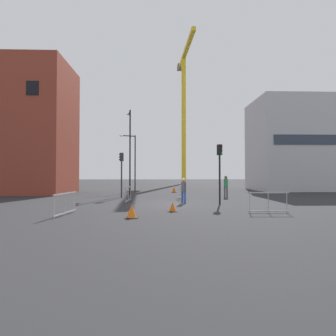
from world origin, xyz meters
TOP-DOWN VIEW (x-y plane):
  - ground at (0.00, 0.00)m, footprint 160.00×160.00m
  - brick_building at (-15.49, 9.85)m, footprint 10.84×6.86m
  - office_block at (15.94, 14.53)m, footprint 9.80×7.50m
  - construction_crane at (4.20, 35.47)m, footprint 2.09×16.80m
  - streetlamp_tall at (-3.60, 8.09)m, footprint 0.58×1.58m
  - streetlamp_short at (-3.77, 12.64)m, footprint 1.80×0.72m
  - traffic_light_verge at (3.29, -0.34)m, footprint 0.36×0.38m
  - traffic_light_near at (-3.88, 4.54)m, footprint 0.39×0.32m
  - pedestrian_walking at (0.95, 0.27)m, footprint 0.34×0.34m
  - pedestrian_waiting at (4.95, 4.66)m, footprint 0.34×0.34m
  - safety_barrier_front at (4.85, -4.31)m, footprint 2.10×0.12m
  - safety_barrier_rear at (-2.94, 1.43)m, footprint 0.19×2.17m
  - safety_barrier_left_run at (1.01, 3.40)m, footprint 0.26×1.80m
  - safety_barrier_mid_span at (-5.28, -4.53)m, footprint 0.32×2.27m
  - traffic_cone_striped at (0.85, 10.77)m, footprint 0.62×0.62m
  - traffic_cone_by_barrier at (-1.94, -5.49)m, footprint 0.61×0.61m
  - traffic_cone_on_verge at (0.02, -3.53)m, footprint 0.50×0.50m

SIDE VIEW (x-z plane):
  - ground at x=0.00m, z-range 0.00..0.00m
  - traffic_cone_on_verge at x=0.02m, z-range -0.02..0.49m
  - traffic_cone_by_barrier at x=-1.94m, z-range -0.02..0.59m
  - traffic_cone_striped at x=0.85m, z-range -0.02..0.60m
  - safety_barrier_left_run at x=1.01m, z-range 0.02..1.10m
  - safety_barrier_front at x=4.85m, z-range 0.02..1.10m
  - safety_barrier_rear at x=-2.94m, z-range 0.02..1.10m
  - safety_barrier_mid_span at x=-5.28m, z-range 0.02..1.10m
  - pedestrian_walking at x=0.95m, z-range 0.14..1.86m
  - pedestrian_waiting at x=4.95m, z-range 0.16..2.00m
  - traffic_light_near at x=-3.88m, z-range 0.66..4.44m
  - traffic_light_verge at x=3.29m, z-range 0.68..4.63m
  - streetlamp_short at x=-3.77m, z-range 0.64..7.10m
  - streetlamp_tall at x=-3.60m, z-range 0.65..8.88m
  - office_block at x=15.94m, z-range 0.00..11.14m
  - brick_building at x=-15.49m, z-range 0.00..13.34m
  - construction_crane at x=4.20m, z-range 3.88..30.52m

